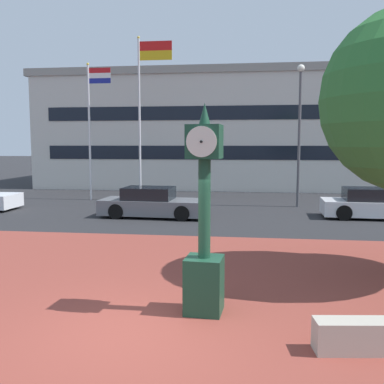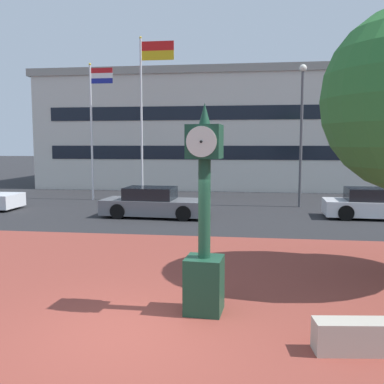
% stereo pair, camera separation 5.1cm
% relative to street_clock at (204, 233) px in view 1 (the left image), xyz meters
% --- Properties ---
extents(ground_plane, '(200.00, 200.00, 0.00)m').
position_rel_street_clock_xyz_m(ground_plane, '(-1.12, -1.07, -1.51)').
color(ground_plane, '#262628').
extents(plaza_brick_paving, '(44.00, 11.79, 0.01)m').
position_rel_street_clock_xyz_m(plaza_brick_paving, '(-1.12, 0.83, -1.51)').
color(plaza_brick_paving, brown).
rests_on(plaza_brick_paving, ground).
extents(street_clock, '(0.72, 0.72, 3.86)m').
position_rel_street_clock_xyz_m(street_clock, '(0.00, 0.00, 0.00)').
color(street_clock, '#19422D').
rests_on(street_clock, ground).
extents(car_street_near, '(4.63, 2.06, 1.28)m').
position_rel_street_clock_xyz_m(car_street_near, '(-3.31, 10.49, -0.94)').
color(car_street_near, slate).
rests_on(car_street_near, ground).
extents(car_street_mid, '(4.13, 2.00, 1.28)m').
position_rel_street_clock_xyz_m(car_street_mid, '(5.92, 11.37, -0.94)').
color(car_street_mid, silver).
rests_on(car_street_mid, ground).
extents(flagpole_primary, '(1.34, 0.14, 7.53)m').
position_rel_street_clock_xyz_m(flagpole_primary, '(-7.91, 15.78, 2.83)').
color(flagpole_primary, silver).
rests_on(flagpole_primary, ground).
extents(flagpole_secondary, '(1.88, 0.14, 8.85)m').
position_rel_street_clock_xyz_m(flagpole_secondary, '(-4.94, 15.78, 3.83)').
color(flagpole_secondary, silver).
rests_on(flagpole_secondary, ground).
extents(civic_building, '(27.77, 13.39, 8.18)m').
position_rel_street_clock_xyz_m(civic_building, '(-0.49, 27.35, 2.58)').
color(civic_building, beige).
rests_on(civic_building, ground).
extents(street_lamp_post, '(0.36, 0.36, 6.95)m').
position_rel_street_clock_xyz_m(street_lamp_post, '(3.22, 14.41, 2.71)').
color(street_lamp_post, '#4C4C51').
rests_on(street_lamp_post, ground).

